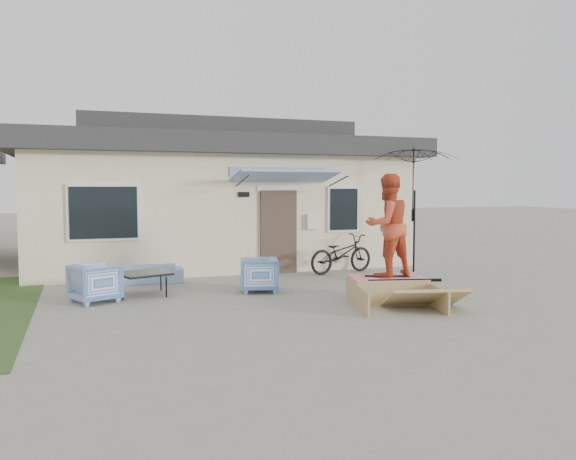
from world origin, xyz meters
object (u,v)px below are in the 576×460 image
object	(u,v)px
loveseat	(148,270)
skater	(387,223)
bicycle	(341,250)
skateboard	(387,276)
armchair_left	(95,281)
patio_umbrella	(415,204)
skate_ramp	(387,289)
armchair_right	(259,273)
coffee_table	(143,284)

from	to	relation	value
loveseat	skater	bearing A→B (deg)	141.26
loveseat	bicycle	world-z (taller)	bicycle
skateboard	skater	bearing A→B (deg)	0.00
armchair_left	patio_umbrella	size ratio (longest dim) A/B	0.31
bicycle	patio_umbrella	size ratio (longest dim) A/B	0.71
skate_ramp	armchair_right	bearing A→B (deg)	152.25
armchair_right	bicycle	xyz separation A→B (m)	(2.73, 1.80, 0.21)
patio_umbrella	skater	xyz separation A→B (m)	(-2.56, -3.14, -0.26)
skater	skate_ramp	bearing A→B (deg)	67.77
armchair_right	skater	xyz separation A→B (m)	(2.03, -1.76, 1.10)
armchair_right	skate_ramp	xyz separation A→B (m)	(2.01, -1.80, -0.16)
armchair_left	skateboard	bearing A→B (deg)	-132.67
patio_umbrella	skater	bearing A→B (deg)	-129.19
patio_umbrella	skateboard	size ratio (longest dim) A/B	3.13
skate_ramp	skater	bearing A→B (deg)	90.00
bicycle	skater	xyz separation A→B (m)	(-0.70, -3.56, 0.89)
skateboard	armchair_left	bearing A→B (deg)	-174.63
coffee_table	skate_ramp	world-z (taller)	same
skate_ramp	skater	xyz separation A→B (m)	(0.01, 0.04, 1.26)
patio_umbrella	skater	world-z (taller)	skater
bicycle	skate_ramp	xyz separation A→B (m)	(-0.71, -3.60, -0.37)
loveseat	armchair_right	xyz separation A→B (m)	(2.07, -1.88, 0.08)
skate_ramp	skateboard	world-z (taller)	skateboard
armchair_left	armchair_right	bearing A→B (deg)	-114.11
skate_ramp	loveseat	bearing A→B (deg)	152.01
coffee_table	patio_umbrella	distance (m)	7.13
bicycle	skate_ramp	size ratio (longest dim) A/B	1.02
loveseat	coffee_table	world-z (taller)	loveseat
coffee_table	patio_umbrella	bearing A→B (deg)	7.86
bicycle	patio_umbrella	xyz separation A→B (m)	(1.86, -0.42, 1.15)
skate_ramp	patio_umbrella	bearing A→B (deg)	65.12
patio_umbrella	skate_ramp	world-z (taller)	patio_umbrella
loveseat	skateboard	bearing A→B (deg)	141.26
loveseat	bicycle	distance (m)	4.80
coffee_table	patio_umbrella	world-z (taller)	patio_umbrella
coffee_table	bicycle	distance (m)	5.24
coffee_table	skater	size ratio (longest dim) A/B	0.48
skateboard	skater	world-z (taller)	skater
bicycle	patio_umbrella	world-z (taller)	patio_umbrella
patio_umbrella	skater	distance (m)	4.06
patio_umbrella	skate_ramp	xyz separation A→B (m)	(-2.57, -3.18, -1.52)
armchair_right	coffee_table	world-z (taller)	armchair_right
bicycle	loveseat	bearing A→B (deg)	76.54
skater	loveseat	bearing A→B (deg)	-49.79
loveseat	bicycle	xyz separation A→B (m)	(4.79, -0.07, 0.29)
armchair_right	skate_ramp	size ratio (longest dim) A/B	0.42
loveseat	armchair_right	bearing A→B (deg)	140.60
coffee_table	skate_ramp	bearing A→B (deg)	-27.21
armchair_right	skateboard	xyz separation A→B (m)	(2.03, -1.76, 0.10)
armchair_right	skater	size ratio (longest dim) A/B	0.40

